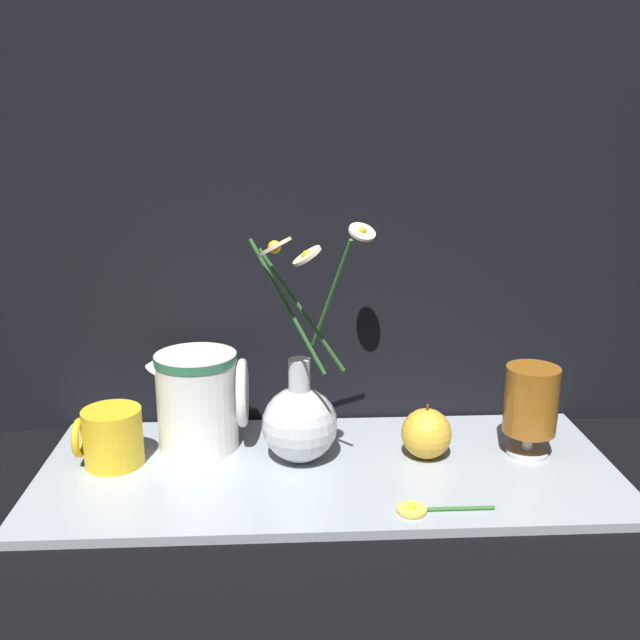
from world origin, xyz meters
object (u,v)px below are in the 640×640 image
Objects in this scene: yellow_mug at (111,437)px; ceramic_pitcher at (200,397)px; tea_glass at (531,402)px; orange_fruit at (426,433)px; vase_with_flowers at (300,418)px.

ceramic_pitcher is at bearing 23.18° from yellow_mug.
orange_fruit is at bearing 179.93° from tea_glass.
orange_fruit is at bearing -0.05° from vase_with_flowers.
ceramic_pitcher is at bearing 173.65° from tea_glass.
ceramic_pitcher is (-0.14, 0.05, 0.01)m from vase_with_flowers.
vase_with_flowers is 0.18m from orange_fruit.
vase_with_flowers is 2.16× the size of ceramic_pitcher.
ceramic_pitcher is 1.16× the size of tea_glass.
yellow_mug is at bearing -156.82° from ceramic_pitcher.
tea_glass is at bearing -6.35° from ceramic_pitcher.
tea_glass is (0.32, -0.00, 0.02)m from vase_with_flowers.
tea_glass is (0.57, -0.00, 0.04)m from yellow_mug.
tea_glass is 0.15m from orange_fruit.
yellow_mug is 0.57m from tea_glass.
ceramic_pitcher reaches higher than tea_glass.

